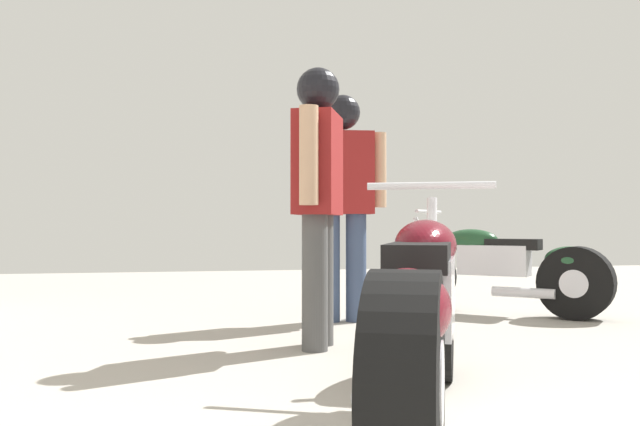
# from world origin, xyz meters

# --- Properties ---
(ground_plane) EXTENTS (14.89, 14.89, 0.00)m
(ground_plane) POSITION_xyz_m (0.00, 3.10, 0.00)
(ground_plane) COLOR #A8A399
(motorcycle_maroon_cruiser) EXTENTS (1.04, 1.92, 0.95)m
(motorcycle_maroon_cruiser) POSITION_xyz_m (-0.04, 1.95, 0.40)
(motorcycle_maroon_cruiser) COLOR black
(motorcycle_maroon_cruiser) RESTS_ON ground_plane
(motorcycle_black_naked) EXTENTS (1.54, 1.44, 0.88)m
(motorcycle_black_naked) POSITION_xyz_m (1.69, 4.75, 0.36)
(motorcycle_black_naked) COLOR black
(motorcycle_black_naked) RESTS_ON ground_plane
(mechanic_in_blue) EXTENTS (0.39, 0.66, 1.70)m
(mechanic_in_blue) POSITION_xyz_m (-0.10, 3.56, 1.02)
(mechanic_in_blue) COLOR #4C4C4C
(mechanic_in_blue) RESTS_ON ground_plane
(mechanic_with_helmet) EXTENTS (0.69, 0.29, 1.75)m
(mechanic_with_helmet) POSITION_xyz_m (0.31, 4.60, 1.05)
(mechanic_with_helmet) COLOR #384766
(mechanic_with_helmet) RESTS_ON ground_plane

